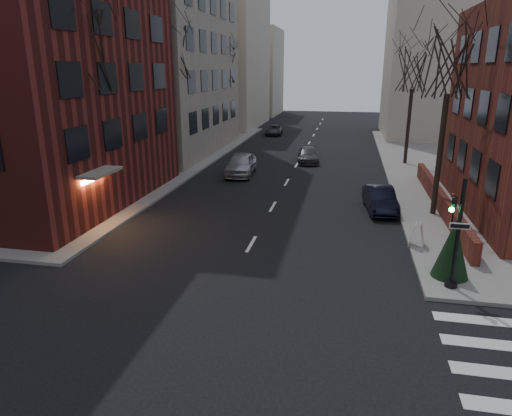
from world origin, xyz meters
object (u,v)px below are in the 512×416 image
(car_lane_far, at_px, (274,130))
(tree_left_a, at_px, (80,51))
(evergreen_shrub, at_px, (453,249))
(sandwich_board, at_px, (417,234))
(traffic_signal, at_px, (455,241))
(streetlamp_far, at_px, (235,101))
(streetlamp_near, at_px, (162,122))
(tree_left_c, at_px, (224,65))
(tree_right_b, at_px, (414,69))
(tree_right_a, at_px, (451,61))
(tree_left_b, at_px, (172,50))
(car_lane_silver, at_px, (241,164))
(car_lane_gray, at_px, (308,155))
(parked_sedan, at_px, (380,199))

(car_lane_far, bearing_deg, tree_left_a, -101.59)
(evergreen_shrub, bearing_deg, sandwich_board, 104.88)
(evergreen_shrub, bearing_deg, car_lane_far, 108.90)
(traffic_signal, xyz_separation_m, streetlamp_far, (-16.14, 33.01, 2.33))
(tree_left_a, xyz_separation_m, streetlamp_near, (0.60, 8.00, -4.23))
(tree_left_c, xyz_separation_m, streetlamp_far, (0.60, 2.00, -3.79))
(car_lane_far, xyz_separation_m, sandwich_board, (12.04, -34.48, 0.09))
(evergreen_shrub, bearing_deg, traffic_signal, -100.69)
(tree_right_b, distance_m, sandwich_board, 20.35)
(tree_right_a, xyz_separation_m, car_lane_far, (-13.54, 29.40, -7.45))
(tree_right_b, xyz_separation_m, evergreen_shrub, (-0.69, -22.11, -6.31))
(streetlamp_near, bearing_deg, sandwich_board, -30.36)
(tree_left_b, distance_m, tree_right_b, 18.64)
(tree_right_b, xyz_separation_m, car_lane_silver, (-12.48, -6.37, -6.77))
(car_lane_gray, bearing_deg, tree_left_a, -125.52)
(tree_left_a, xyz_separation_m, tree_left_c, (0.00, 26.00, -0.44))
(car_lane_gray, bearing_deg, streetlamp_near, -140.17)
(tree_right_b, height_order, parked_sedan, tree_right_b)
(streetlamp_far, distance_m, car_lane_silver, 17.32)
(tree_left_a, height_order, streetlamp_far, tree_left_a)
(streetlamp_far, bearing_deg, tree_left_c, -106.70)
(tree_left_c, relative_size, car_lane_silver, 2.02)
(tree_right_b, xyz_separation_m, parked_sedan, (-2.79, -13.62, -6.91))
(tree_left_a, xyz_separation_m, parked_sedan, (14.81, 4.38, -7.79))
(streetlamp_far, bearing_deg, car_lane_far, 57.30)
(tree_left_b, height_order, car_lane_gray, tree_left_b)
(streetlamp_far, xyz_separation_m, evergreen_shrub, (16.31, -32.11, -2.96))
(tree_right_b, distance_m, evergreen_shrub, 23.01)
(traffic_signal, distance_m, car_lane_silver, 20.32)
(tree_right_a, height_order, evergreen_shrub, tree_right_a)
(traffic_signal, relative_size, car_lane_far, 0.96)
(streetlamp_far, relative_size, parked_sedan, 1.52)
(streetlamp_near, bearing_deg, tree_right_b, 30.47)
(tree_left_b, xyz_separation_m, car_lane_far, (4.06, 21.40, -8.34))
(parked_sedan, relative_size, car_lane_gray, 0.97)
(tree_left_c, height_order, parked_sedan, tree_left_c)
(tree_left_b, relative_size, streetlamp_far, 1.72)
(streetlamp_near, xyz_separation_m, streetlamp_far, (0.00, 20.00, 0.00))
(tree_left_a, bearing_deg, tree_right_a, 12.80)
(tree_right_b, xyz_separation_m, sandwich_board, (-1.50, -19.08, -6.92))
(tree_right_a, distance_m, evergreen_shrub, 10.58)
(tree_left_b, bearing_deg, parked_sedan, -27.24)
(car_lane_far, xyz_separation_m, evergreen_shrub, (12.84, -37.51, 0.70))
(car_lane_silver, bearing_deg, tree_left_a, -116.86)
(car_lane_gray, distance_m, evergreen_shrub, 22.85)
(streetlamp_near, height_order, car_lane_far, streetlamp_near)
(car_lane_silver, bearing_deg, streetlamp_near, -144.34)
(tree_right_a, distance_m, sandwich_board, 9.07)
(traffic_signal, xyz_separation_m, parked_sedan, (-1.93, 9.38, -1.23))
(car_lane_silver, distance_m, evergreen_shrub, 19.67)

